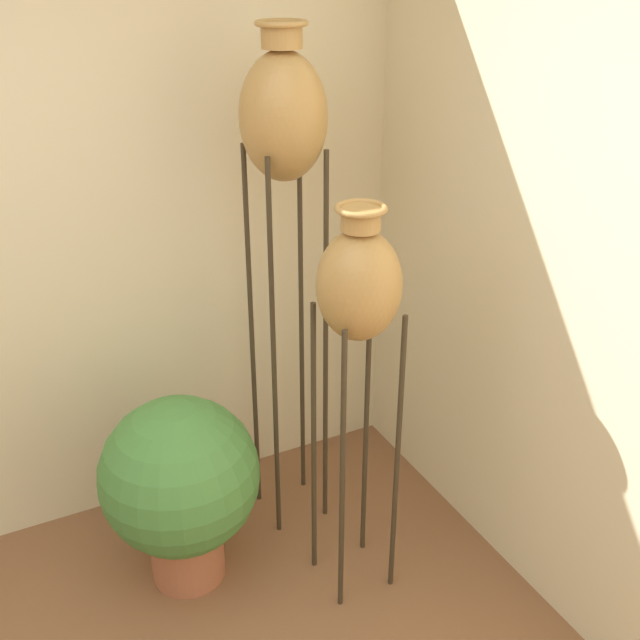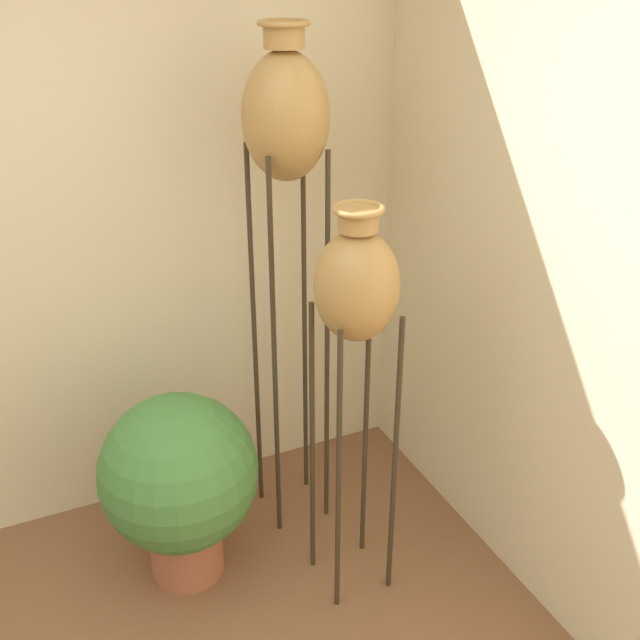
# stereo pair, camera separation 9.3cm
# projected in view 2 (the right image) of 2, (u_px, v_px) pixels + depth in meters

# --- Properties ---
(vase_stand_tall) EXTENTS (0.32, 0.32, 2.07)m
(vase_stand_tall) POSITION_uv_depth(u_px,v_px,m) (286.00, 127.00, 2.66)
(vase_stand_tall) COLOR #382D1E
(vase_stand_tall) RESTS_ON ground_plane
(vase_stand_medium) EXTENTS (0.29, 0.29, 1.56)m
(vase_stand_medium) POSITION_uv_depth(u_px,v_px,m) (357.00, 293.00, 2.48)
(vase_stand_medium) COLOR #382D1E
(vase_stand_medium) RESTS_ON ground_plane
(potted_plant) EXTENTS (0.61, 0.61, 0.80)m
(potted_plant) POSITION_uv_depth(u_px,v_px,m) (180.00, 479.00, 2.87)
(potted_plant) COLOR #B26647
(potted_plant) RESTS_ON ground_plane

